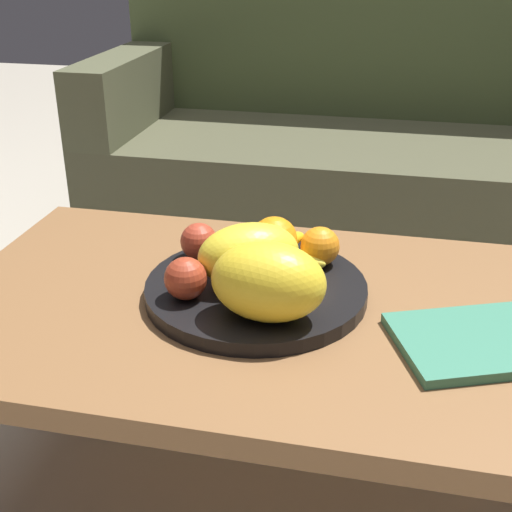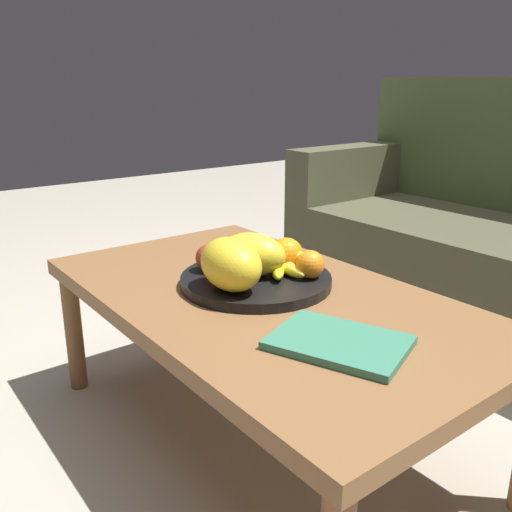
% 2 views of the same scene
% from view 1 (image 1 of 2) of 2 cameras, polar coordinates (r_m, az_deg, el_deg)
% --- Properties ---
extents(ground_plane, '(8.00, 8.00, 0.00)m').
position_cam_1_polar(ground_plane, '(1.36, 2.20, -18.94)').
color(ground_plane, '#AAA190').
extents(coffee_table, '(1.15, 0.65, 0.40)m').
position_cam_1_polar(coffee_table, '(1.14, 2.50, -6.00)').
color(coffee_table, brown).
rests_on(coffee_table, ground_plane).
extents(couch, '(1.70, 0.70, 0.90)m').
position_cam_1_polar(couch, '(2.17, 10.09, 7.89)').
color(couch, '#494933').
rests_on(couch, ground_plane).
extents(fruit_bowl, '(0.37, 0.37, 0.03)m').
position_cam_1_polar(fruit_bowl, '(1.14, 0.00, -2.83)').
color(fruit_bowl, black).
rests_on(fruit_bowl, coffee_table).
extents(melon_large_front, '(0.20, 0.17, 0.11)m').
position_cam_1_polar(melon_large_front, '(1.11, -0.61, 0.14)').
color(melon_large_front, yellow).
rests_on(melon_large_front, fruit_bowl).
extents(melon_smaller_beside, '(0.18, 0.13, 0.12)m').
position_cam_1_polar(melon_smaller_beside, '(1.01, 1.05, -2.18)').
color(melon_smaller_beside, yellow).
rests_on(melon_smaller_beside, fruit_bowl).
extents(orange_front, '(0.07, 0.07, 0.07)m').
position_cam_1_polar(orange_front, '(1.19, 5.42, 0.83)').
color(orange_front, orange).
rests_on(orange_front, fruit_bowl).
extents(orange_left, '(0.08, 0.08, 0.08)m').
position_cam_1_polar(orange_left, '(1.19, 1.54, 1.36)').
color(orange_left, orange).
rests_on(orange_left, fruit_bowl).
extents(apple_front, '(0.07, 0.07, 0.07)m').
position_cam_1_polar(apple_front, '(1.08, -5.96, -1.90)').
color(apple_front, '#A63922').
rests_on(apple_front, fruit_bowl).
extents(apple_left, '(0.07, 0.07, 0.07)m').
position_cam_1_polar(apple_left, '(1.21, -4.84, 1.24)').
color(apple_left, '#B13C27').
rests_on(apple_left, fruit_bowl).
extents(banana_bunch, '(0.15, 0.14, 0.06)m').
position_cam_1_polar(banana_bunch, '(1.16, 1.88, -0.02)').
color(banana_bunch, yellow).
rests_on(banana_bunch, fruit_bowl).
extents(magazine, '(0.30, 0.26, 0.02)m').
position_cam_1_polar(magazine, '(1.06, 18.50, -6.83)').
color(magazine, '#397E62').
rests_on(magazine, coffee_table).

